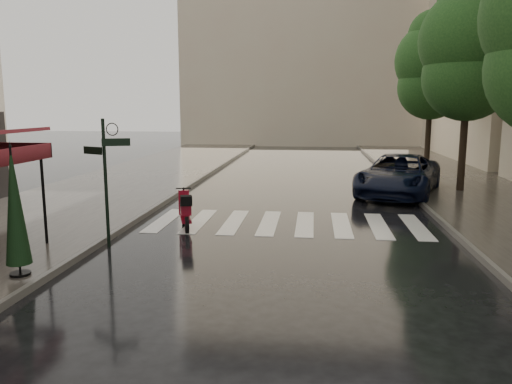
# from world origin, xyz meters

# --- Properties ---
(ground) EXTENTS (120.00, 120.00, 0.00)m
(ground) POSITION_xyz_m (0.00, 0.00, 0.00)
(ground) COLOR black
(ground) RESTS_ON ground
(sidewalk_near) EXTENTS (6.00, 60.00, 0.12)m
(sidewalk_near) POSITION_xyz_m (-4.50, 12.00, 0.06)
(sidewalk_near) COLOR #38332D
(sidewalk_near) RESTS_ON ground
(sidewalk_far) EXTENTS (5.50, 60.00, 0.12)m
(sidewalk_far) POSITION_xyz_m (10.25, 12.00, 0.06)
(sidewalk_far) COLOR #38332D
(sidewalk_far) RESTS_ON ground
(curb_near) EXTENTS (0.12, 60.00, 0.16)m
(curb_near) POSITION_xyz_m (-1.45, 12.00, 0.07)
(curb_near) COLOR #595651
(curb_near) RESTS_ON ground
(curb_far) EXTENTS (0.12, 60.00, 0.16)m
(curb_far) POSITION_xyz_m (7.45, 12.00, 0.07)
(curb_far) COLOR #595651
(curb_far) RESTS_ON ground
(crosswalk) EXTENTS (7.85, 3.20, 0.01)m
(crosswalk) POSITION_xyz_m (2.98, 6.00, 0.01)
(crosswalk) COLOR silver
(crosswalk) RESTS_ON ground
(signpost) EXTENTS (1.17, 0.29, 3.10)m
(signpost) POSITION_xyz_m (-1.19, 3.00, 1.83)
(signpost) COLOR black
(signpost) RESTS_ON ground
(backdrop_building) EXTENTS (22.00, 6.00, 20.00)m
(backdrop_building) POSITION_xyz_m (3.00, 38.00, 10.00)
(backdrop_building) COLOR #C1AB94
(backdrop_building) RESTS_ON ground
(tree_mid) EXTENTS (3.80, 3.80, 8.34)m
(tree_mid) POSITION_xyz_m (9.50, 12.00, 5.59)
(tree_mid) COLOR black
(tree_mid) RESTS_ON sidewalk_far
(tree_far) EXTENTS (3.80, 3.80, 8.16)m
(tree_far) POSITION_xyz_m (9.70, 19.00, 5.46)
(tree_far) COLOR black
(tree_far) RESTS_ON sidewalk_far
(scooter) EXTENTS (0.75, 1.57, 1.07)m
(scooter) POSITION_xyz_m (0.18, 5.04, 0.50)
(scooter) COLOR black
(scooter) RESTS_ON ground
(parked_car) EXTENTS (4.28, 6.18, 1.57)m
(parked_car) POSITION_xyz_m (7.00, 11.31, 0.78)
(parked_car) COLOR black
(parked_car) RESTS_ON ground
(parasol_back) EXTENTS (0.48, 0.48, 2.56)m
(parasol_back) POSITION_xyz_m (-1.95, 0.50, 1.49)
(parasol_back) COLOR black
(parasol_back) RESTS_ON sidewalk_near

